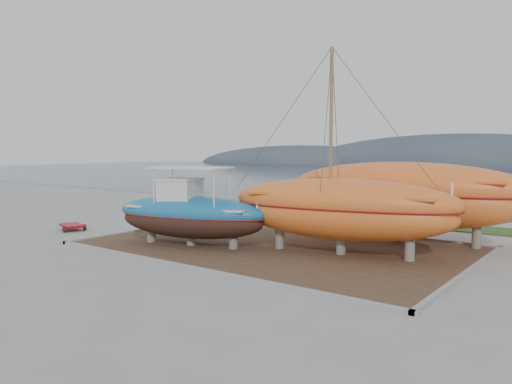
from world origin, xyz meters
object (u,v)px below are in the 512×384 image
Objects in this scene: blue_caique at (191,206)px; orange_bare_hull at (403,203)px; orange_sailboat at (342,152)px; red_trailer at (72,227)px; white_dinghy at (201,216)px.

orange_bare_hull is (8.14, 7.43, 0.06)m from blue_caique.
orange_sailboat is 17.22m from red_trailer.
orange_sailboat is at bearing -7.46° from white_dinghy.
white_dinghy reaches higher than red_trailer.
orange_bare_hull is at bearing 65.95° from orange_sailboat.
blue_caique is 8.00m from orange_sailboat.
orange_bare_hull is at bearing 42.88° from red_trailer.
orange_bare_hull is at bearing 27.43° from blue_caique.
orange_bare_hull reaches higher than white_dinghy.
white_dinghy is 0.42× the size of orange_sailboat.
white_dinghy is at bearing 159.04° from orange_sailboat.
white_dinghy is 7.77m from red_trailer.
orange_sailboat is at bearing 29.49° from red_trailer.
orange_sailboat reaches higher than white_dinghy.
blue_caique is at bearing -170.41° from orange_sailboat.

